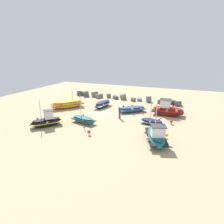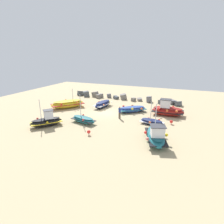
{
  "view_description": "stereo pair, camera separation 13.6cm",
  "coord_description": "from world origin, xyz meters",
  "px_view_note": "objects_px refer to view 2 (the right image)",
  "views": [
    {
      "loc": [
        11.31,
        -25.18,
        8.9
      ],
      "look_at": [
        1.87,
        -1.84,
        0.9
      ],
      "focal_mm": 30.06,
      "sensor_mm": 36.0,
      "label": 1
    },
    {
      "loc": [
        11.43,
        -25.13,
        8.9
      ],
      "look_at": [
        1.87,
        -1.84,
        0.9
      ],
      "focal_mm": 30.06,
      "sensor_mm": 36.0,
      "label": 2
    }
  ],
  "objects_px": {
    "fishing_boat_2": "(83,120)",
    "mooring_buoy_1": "(89,132)",
    "fishing_boat_1": "(132,109)",
    "mooring_buoy_0": "(171,122)",
    "fishing_boat_3": "(156,136)",
    "fishing_boat_5": "(103,104)",
    "fishing_boat_4": "(167,110)",
    "person_walking": "(120,112)",
    "fishing_boat_6": "(47,121)",
    "fishing_boat_0": "(68,104)",
    "fishing_boat_7": "(152,122)"
  },
  "relations": [
    {
      "from": "fishing_boat_1",
      "to": "person_walking",
      "type": "relative_size",
      "value": 2.47
    },
    {
      "from": "fishing_boat_6",
      "to": "person_walking",
      "type": "bearing_deg",
      "value": -11.34
    },
    {
      "from": "fishing_boat_0",
      "to": "person_walking",
      "type": "bearing_deg",
      "value": 120.33
    },
    {
      "from": "fishing_boat_0",
      "to": "fishing_boat_2",
      "type": "xyz_separation_m",
      "value": [
        6.15,
        -5.27,
        -0.2
      ]
    },
    {
      "from": "fishing_boat_0",
      "to": "fishing_boat_7",
      "type": "bearing_deg",
      "value": 121.28
    },
    {
      "from": "fishing_boat_3",
      "to": "mooring_buoy_1",
      "type": "xyz_separation_m",
      "value": [
        -7.26,
        -1.16,
        -0.31
      ]
    },
    {
      "from": "fishing_boat_1",
      "to": "mooring_buoy_0",
      "type": "relative_size",
      "value": 7.77
    },
    {
      "from": "fishing_boat_7",
      "to": "person_walking",
      "type": "xyz_separation_m",
      "value": [
        -4.64,
        0.59,
        0.66
      ]
    },
    {
      "from": "fishing_boat_5",
      "to": "fishing_boat_1",
      "type": "bearing_deg",
      "value": 90.55
    },
    {
      "from": "fishing_boat_7",
      "to": "mooring_buoy_0",
      "type": "xyz_separation_m",
      "value": [
        2.33,
        1.07,
        -0.02
      ]
    },
    {
      "from": "fishing_boat_2",
      "to": "mooring_buoy_1",
      "type": "relative_size",
      "value": 6.42
    },
    {
      "from": "fishing_boat_2",
      "to": "fishing_boat_6",
      "type": "bearing_deg",
      "value": -131.99
    },
    {
      "from": "fishing_boat_2",
      "to": "mooring_buoy_0",
      "type": "height_order",
      "value": "fishing_boat_2"
    },
    {
      "from": "fishing_boat_5",
      "to": "person_walking",
      "type": "height_order",
      "value": "person_walking"
    },
    {
      "from": "fishing_boat_7",
      "to": "mooring_buoy_1",
      "type": "bearing_deg",
      "value": -124.04
    },
    {
      "from": "fishing_boat_2",
      "to": "fishing_boat_4",
      "type": "relative_size",
      "value": 0.83
    },
    {
      "from": "fishing_boat_3",
      "to": "fishing_boat_4",
      "type": "relative_size",
      "value": 1.11
    },
    {
      "from": "fishing_boat_0",
      "to": "fishing_boat_6",
      "type": "bearing_deg",
      "value": 57.65
    },
    {
      "from": "fishing_boat_3",
      "to": "mooring_buoy_0",
      "type": "relative_size",
      "value": 9.06
    },
    {
      "from": "fishing_boat_6",
      "to": "mooring_buoy_0",
      "type": "height_order",
      "value": "fishing_boat_6"
    },
    {
      "from": "fishing_boat_4",
      "to": "fishing_boat_0",
      "type": "bearing_deg",
      "value": 7.8
    },
    {
      "from": "person_walking",
      "to": "mooring_buoy_1",
      "type": "distance_m",
      "value": 6.7
    },
    {
      "from": "fishing_boat_4",
      "to": "fishing_boat_5",
      "type": "height_order",
      "value": "fishing_boat_4"
    },
    {
      "from": "fishing_boat_1",
      "to": "fishing_boat_4",
      "type": "distance_m",
      "value": 5.27
    },
    {
      "from": "fishing_boat_1",
      "to": "person_walking",
      "type": "distance_m",
      "value": 3.76
    },
    {
      "from": "fishing_boat_1",
      "to": "fishing_boat_3",
      "type": "height_order",
      "value": "fishing_boat_3"
    },
    {
      "from": "fishing_boat_5",
      "to": "fishing_boat_7",
      "type": "xyz_separation_m",
      "value": [
        9.26,
        -4.92,
        -0.19
      ]
    },
    {
      "from": "fishing_boat_2",
      "to": "fishing_boat_6",
      "type": "distance_m",
      "value": 4.6
    },
    {
      "from": "mooring_buoy_0",
      "to": "mooring_buoy_1",
      "type": "height_order",
      "value": "mooring_buoy_1"
    },
    {
      "from": "fishing_boat_2",
      "to": "person_walking",
      "type": "height_order",
      "value": "fishing_boat_2"
    },
    {
      "from": "fishing_boat_2",
      "to": "fishing_boat_0",
      "type": "bearing_deg",
      "value": 151.43
    },
    {
      "from": "fishing_boat_5",
      "to": "fishing_boat_6",
      "type": "relative_size",
      "value": 1.1
    },
    {
      "from": "fishing_boat_5",
      "to": "mooring_buoy_1",
      "type": "xyz_separation_m",
      "value": [
        3.32,
        -10.87,
        -0.17
      ]
    },
    {
      "from": "fishing_boat_7",
      "to": "person_walking",
      "type": "distance_m",
      "value": 4.72
    },
    {
      "from": "fishing_boat_5",
      "to": "person_walking",
      "type": "relative_size",
      "value": 2.43
    },
    {
      "from": "fishing_boat_3",
      "to": "fishing_boat_6",
      "type": "relative_size",
      "value": 1.3
    },
    {
      "from": "fishing_boat_1",
      "to": "mooring_buoy_0",
      "type": "height_order",
      "value": "fishing_boat_1"
    },
    {
      "from": "fishing_boat_2",
      "to": "fishing_boat_7",
      "type": "xyz_separation_m",
      "value": [
        8.47,
        2.86,
        -0.1
      ]
    },
    {
      "from": "fishing_boat_7",
      "to": "fishing_boat_3",
      "type": "bearing_deg",
      "value": -63.73
    },
    {
      "from": "fishing_boat_0",
      "to": "fishing_boat_5",
      "type": "xyz_separation_m",
      "value": [
        5.36,
        2.51,
        -0.12
      ]
    },
    {
      "from": "fishing_boat_3",
      "to": "fishing_boat_7",
      "type": "distance_m",
      "value": 4.99
    },
    {
      "from": "fishing_boat_1",
      "to": "fishing_boat_5",
      "type": "height_order",
      "value": "fishing_boat_5"
    },
    {
      "from": "fishing_boat_2",
      "to": "fishing_boat_5",
      "type": "distance_m",
      "value": 7.82
    },
    {
      "from": "fishing_boat_5",
      "to": "mooring_buoy_0",
      "type": "relative_size",
      "value": 7.64
    },
    {
      "from": "fishing_boat_3",
      "to": "fishing_boat_1",
      "type": "bearing_deg",
      "value": -168.41
    },
    {
      "from": "fishing_boat_4",
      "to": "person_walking",
      "type": "xyz_separation_m",
      "value": [
        -6.02,
        -4.1,
        0.22
      ]
    },
    {
      "from": "fishing_boat_4",
      "to": "mooring_buoy_0",
      "type": "height_order",
      "value": "fishing_boat_4"
    },
    {
      "from": "fishing_boat_4",
      "to": "mooring_buoy_0",
      "type": "distance_m",
      "value": 3.77
    },
    {
      "from": "mooring_buoy_0",
      "to": "fishing_boat_3",
      "type": "bearing_deg",
      "value": -99.73
    },
    {
      "from": "fishing_boat_4",
      "to": "fishing_boat_2",
      "type": "bearing_deg",
      "value": 37.18
    }
  ]
}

